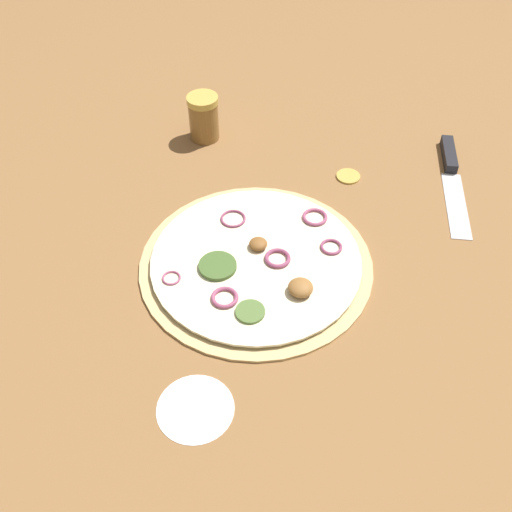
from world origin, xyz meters
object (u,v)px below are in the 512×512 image
knife (451,168)px  loose_cap (348,175)px  spice_jar (204,117)px  pizza (256,262)px

knife → loose_cap: 0.18m
knife → spice_jar: bearing=-96.5°
pizza → knife: 0.41m
pizza → spice_jar: bearing=83.5°
spice_jar → pizza: bearing=-96.5°
loose_cap → spice_jar: bearing=132.4°
spice_jar → knife: bearing=-36.0°
pizza → spice_jar: 0.34m
pizza → spice_jar: spice_jar is taller
pizza → loose_cap: size_ratio=8.46×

